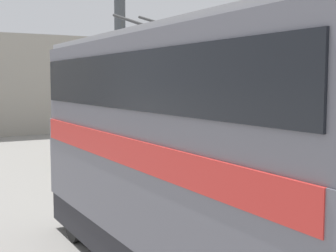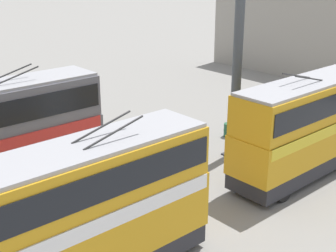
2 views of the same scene
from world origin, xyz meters
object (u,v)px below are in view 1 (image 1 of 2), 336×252
bus_left_far (179,108)px  person_by_right_row (263,239)px  oil_drum (65,160)px  person_aisle_midway (274,215)px  bus_right_mid (177,143)px

bus_left_far → person_by_right_row: size_ratio=6.20×
bus_left_far → oil_drum: (0.64, 6.18, -2.44)m
person_by_right_row → oil_drum: 14.82m
person_aisle_midway → bus_left_far: bearing=152.0°
bus_left_far → bus_right_mid: 15.69m
bus_left_far → person_aisle_midway: (-12.68, 4.62, -2.06)m
bus_left_far → bus_right_mid: (-13.46, 8.07, 0.19)m
oil_drum → bus_left_far: bearing=-95.9°
person_by_right_row → person_aisle_midway: 2.24m
person_aisle_midway → oil_drum: person_aisle_midway is taller
oil_drum → person_aisle_midway: bearing=-173.4°
bus_right_mid → oil_drum: size_ratio=12.25×
bus_left_far → person_by_right_row: bus_left_far is taller
bus_right_mid → oil_drum: bus_right_mid is taller
person_by_right_row → oil_drum: size_ratio=1.98×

